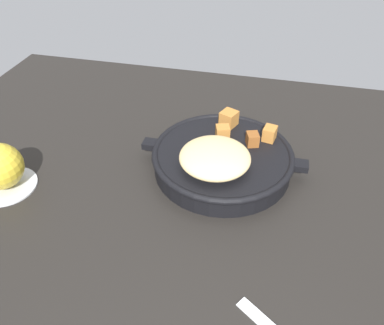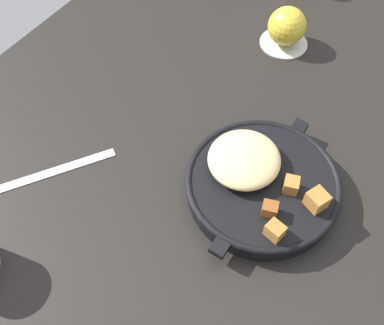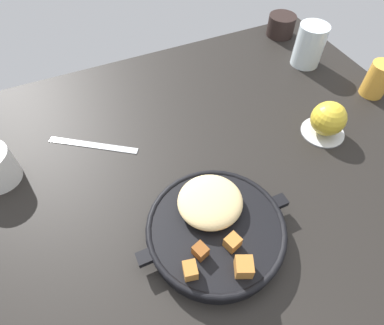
% 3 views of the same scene
% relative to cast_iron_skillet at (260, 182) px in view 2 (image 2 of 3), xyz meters
% --- Properties ---
extents(ground_plane, '(1.20, 0.99, 0.02)m').
position_rel_cast_iron_skillet_xyz_m(ground_plane, '(0.02, 0.11, -0.04)').
color(ground_plane, black).
extents(cast_iron_skillet, '(0.30, 0.25, 0.07)m').
position_rel_cast_iron_skillet_xyz_m(cast_iron_skillet, '(0.00, 0.00, 0.00)').
color(cast_iron_skillet, black).
rests_on(cast_iron_skillet, ground_plane).
extents(saucer_plate, '(0.10, 0.10, 0.01)m').
position_rel_cast_iron_skillet_xyz_m(saucer_plate, '(0.35, 0.13, -0.02)').
color(saucer_plate, '#B7BABF').
rests_on(saucer_plate, ground_plane).
extents(red_apple, '(0.08, 0.08, 0.08)m').
position_rel_cast_iron_skillet_xyz_m(red_apple, '(0.35, 0.13, 0.02)').
color(red_apple, gold).
rests_on(red_apple, saucer_plate).
extents(butter_knife, '(0.18, 0.13, 0.00)m').
position_rel_cast_iron_skillet_xyz_m(butter_knife, '(-0.16, 0.31, -0.03)').
color(butter_knife, silver).
rests_on(butter_knife, ground_plane).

